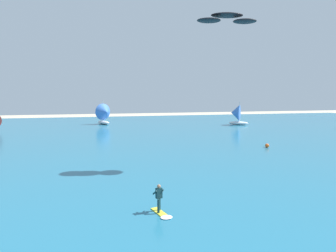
# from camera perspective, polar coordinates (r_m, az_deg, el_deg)

# --- Properties ---
(ocean) EXTENTS (160.00, 90.00, 0.10)m
(ocean) POSITION_cam_1_polar(r_m,az_deg,el_deg) (50.50, -8.04, -1.97)
(ocean) COLOR #236B89
(ocean) RESTS_ON ground
(kitesurfer) EXTENTS (1.01, 2.03, 1.67)m
(kitesurfer) POSITION_cam_1_polar(r_m,az_deg,el_deg) (18.30, -1.42, -14.15)
(kitesurfer) COLOR yellow
(kitesurfer) RESTS_ON ocean
(kite) EXTENTS (5.68, 2.56, 0.83)m
(kite) POSITION_cam_1_polar(r_m,az_deg,el_deg) (29.79, 10.89, 19.00)
(kite) COLOR black
(sailboat_anchored_offshore) EXTENTS (4.20, 4.71, 5.27)m
(sailboat_anchored_offshore) POSITION_cam_1_polar(r_m,az_deg,el_deg) (70.46, -11.69, 2.23)
(sailboat_anchored_offshore) COLOR silver
(sailboat_anchored_offshore) RESTS_ON ocean
(sailboat_far_left) EXTENTS (4.55, 4.21, 5.06)m
(sailboat_far_left) POSITION_cam_1_polar(r_m,az_deg,el_deg) (70.00, 12.51, 2.11)
(sailboat_far_left) COLOR white
(sailboat_far_left) RESTS_ON ocean
(marker_buoy) EXTENTS (0.52, 0.52, 0.52)m
(marker_buoy) POSITION_cam_1_polar(r_m,az_deg,el_deg) (41.58, 17.93, -3.49)
(marker_buoy) COLOR #E55919
(marker_buoy) RESTS_ON ocean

